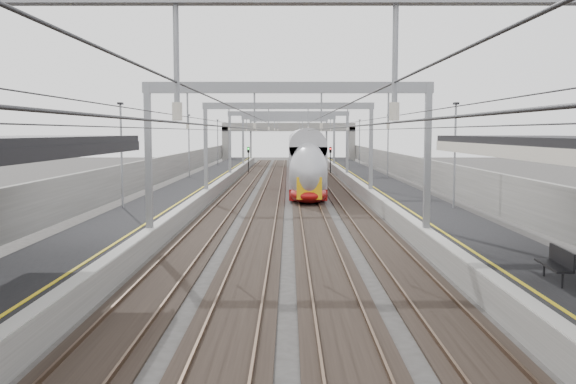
{
  "coord_description": "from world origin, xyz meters",
  "views": [
    {
      "loc": [
        0.04,
        -6.91,
        5.37
      ],
      "look_at": [
        0.0,
        24.57,
        2.42
      ],
      "focal_mm": 40.0,
      "sensor_mm": 36.0,
      "label": 1
    }
  ],
  "objects_px": {
    "overbridge": "(289,132)",
    "signal_green": "(248,155)",
    "bench": "(558,262)",
    "train": "(302,161)"
  },
  "relations": [
    {
      "from": "overbridge",
      "to": "signal_green",
      "type": "distance_m",
      "value": 24.77
    },
    {
      "from": "overbridge",
      "to": "bench",
      "type": "distance_m",
      "value": 88.93
    },
    {
      "from": "bench",
      "to": "signal_green",
      "type": "distance_m",
      "value": 65.78
    },
    {
      "from": "overbridge",
      "to": "signal_green",
      "type": "relative_size",
      "value": 6.33
    },
    {
      "from": "overbridge",
      "to": "bench",
      "type": "xyz_separation_m",
      "value": [
        7.88,
        -88.5,
        -3.71
      ]
    },
    {
      "from": "overbridge",
      "to": "train",
      "type": "relative_size",
      "value": 0.42
    },
    {
      "from": "signal_green",
      "to": "overbridge",
      "type": "bearing_deg",
      "value": 77.8
    },
    {
      "from": "bench",
      "to": "signal_green",
      "type": "bearing_deg",
      "value": 101.47
    },
    {
      "from": "train",
      "to": "signal_green",
      "type": "bearing_deg",
      "value": 117.39
    },
    {
      "from": "overbridge",
      "to": "signal_green",
      "type": "xyz_separation_m",
      "value": [
        -5.2,
        -24.04,
        -2.89
      ]
    }
  ]
}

